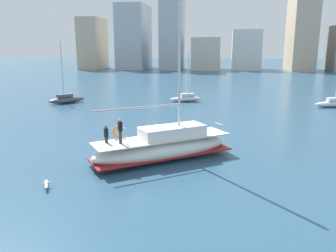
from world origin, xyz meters
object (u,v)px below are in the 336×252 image
object	(u,v)px
moored_sloop_near	(67,99)
moored_catamaran	(333,103)
main_sailboat	(164,146)
seagull	(47,183)
moored_sloop_far	(186,98)

from	to	relation	value
moored_sloop_near	moored_catamaran	distance (m)	33.67
moored_catamaran	moored_sloop_near	bearing A→B (deg)	-175.38
main_sailboat	seagull	size ratio (longest dim) A/B	12.45
moored_sloop_near	moored_sloop_far	distance (m)	15.79
main_sailboat	moored_catamaran	size ratio (longest dim) A/B	1.72
moored_sloop_near	moored_catamaran	world-z (taller)	moored_sloop_near
moored_sloop_far	moored_catamaran	size ratio (longest dim) A/B	0.85
seagull	moored_sloop_near	bearing A→B (deg)	113.93
moored_sloop_far	moored_catamaran	xyz separation A→B (m)	(18.26, -1.18, 0.04)
moored_sloop_near	moored_sloop_far	xyz separation A→B (m)	(15.30, 3.90, -0.06)
main_sailboat	moored_sloop_near	distance (m)	26.29
main_sailboat	moored_catamaran	bearing A→B (deg)	53.79
moored_sloop_far	moored_catamaran	distance (m)	18.30
moored_sloop_near	seagull	world-z (taller)	moored_sloop_near
main_sailboat	seagull	bearing A→B (deg)	-132.99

